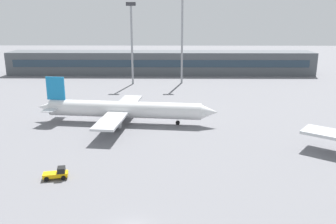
{
  "coord_description": "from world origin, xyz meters",
  "views": [
    {
      "loc": [
        4.61,
        -35.01,
        23.88
      ],
      "look_at": [
        3.7,
        40.0,
        3.0
      ],
      "focal_mm": 38.06,
      "sensor_mm": 36.0,
      "label": 1
    }
  ],
  "objects": [
    {
      "name": "airplane_mid",
      "position": [
        -5.79,
        41.49,
        3.1
      ],
      "size": [
        41.21,
        28.87,
        10.18
      ],
      "color": "silver",
      "rests_on": "ground_plane"
    },
    {
      "name": "terminal_building",
      "position": [
        0.0,
        109.17,
        4.5
      ],
      "size": [
        121.61,
        12.13,
        9.0
      ],
      "color": "#4C5156",
      "rests_on": "ground_plane"
    },
    {
      "name": "floodlight_tower_east",
      "position": [
        7.93,
        89.29,
        17.26
      ],
      "size": [
        3.2,
        0.8,
        30.36
      ],
      "color": "gray",
      "rests_on": "ground_plane"
    },
    {
      "name": "ground_plane",
      "position": [
        0.0,
        40.0,
        0.0
      ],
      "size": [
        400.0,
        400.0,
        0.0
      ],
      "primitive_type": "plane",
      "color": "slate"
    },
    {
      "name": "baggage_tug_yellow",
      "position": [
        -12.55,
        13.46,
        0.8
      ],
      "size": [
        3.83,
        2.4,
        1.75
      ],
      "color": "#F2B20C",
      "rests_on": "ground_plane"
    },
    {
      "name": "floodlight_tower_west",
      "position": [
        -9.14,
        87.3,
        15.75
      ],
      "size": [
        3.2,
        0.8,
        27.41
      ],
      "color": "gray",
      "rests_on": "ground_plane"
    }
  ]
}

